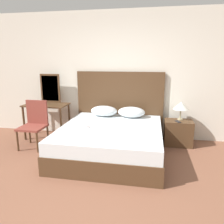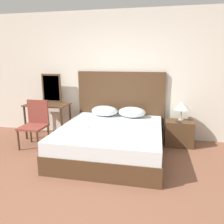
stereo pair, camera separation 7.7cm
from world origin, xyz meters
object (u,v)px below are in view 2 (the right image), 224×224
table_lamp (182,106)px  phone_on_nightstand (179,122)px  chair (35,121)px  vanity_desk (48,110)px  phone_on_bed (88,126)px  bed (111,141)px  nightstand (179,133)px

table_lamp → phone_on_nightstand: table_lamp is taller
table_lamp → chair: (-2.84, -0.65, -0.29)m
table_lamp → vanity_desk: bearing=-176.9°
phone_on_bed → vanity_desk: bearing=148.2°
bed → phone_on_nightstand: bearing=26.4°
bed → nightstand: size_ratio=3.59×
nightstand → chair: size_ratio=0.60×
nightstand → phone_on_nightstand: (-0.03, -0.10, 0.26)m
vanity_desk → chair: (-0.01, -0.50, -0.12)m
table_lamp → phone_on_bed: bearing=-153.0°
phone_on_nightstand → phone_on_bed: bearing=-157.2°
nightstand → vanity_desk: bearing=-178.5°
phone_on_bed → bed: bearing=11.0°
chair → vanity_desk: bearing=88.7°
vanity_desk → phone_on_nightstand: bearing=-0.5°
vanity_desk → chair: size_ratio=1.02×
nightstand → phone_on_nightstand: bearing=-106.6°
nightstand → phone_on_nightstand: phone_on_nightstand is taller
phone_on_nightstand → chair: bearing=-170.2°
bed → vanity_desk: 1.71m
phone_on_nightstand → bed: bearing=-153.6°
phone_on_bed → nightstand: phone_on_bed is taller
phone_on_nightstand → vanity_desk: (-2.77, 0.02, 0.11)m
bed → chair: bearing=175.4°
nightstand → vanity_desk: size_ratio=0.59×
table_lamp → chair: 2.93m
table_lamp → vanity_desk: size_ratio=0.40×
bed → nightstand: bed is taller
phone_on_bed → chair: (-1.15, 0.21, -0.03)m
vanity_desk → chair: 0.52m
phone_on_nightstand → chair: size_ratio=0.18×
bed → chair: (-1.56, 0.13, 0.24)m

